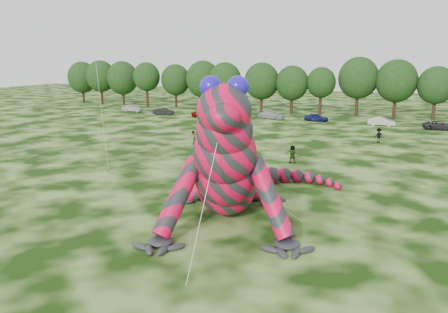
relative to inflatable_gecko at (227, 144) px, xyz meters
name	(u,v)px	position (x,y,z in m)	size (l,w,h in m)	color
ground	(147,214)	(-4.66, -2.76, -4.65)	(240.00, 240.00, 0.00)	#16330A
inflatable_gecko	(227,144)	(0.00, 0.00, 0.00)	(15.66, 18.60, 9.30)	red
tree_0	(83,82)	(-59.21, 56.48, 0.11)	(6.91, 6.22, 9.51)	black
tree_1	(101,82)	(-53.01, 55.29, 0.26)	(6.74, 6.07, 9.81)	black
tree_2	(123,83)	(-47.67, 56.00, 0.17)	(7.04, 6.34, 9.64)	black
tree_3	(147,85)	(-40.37, 54.31, 0.07)	(5.81, 5.23, 9.44)	black
tree_4	(176,86)	(-34.30, 55.95, -0.12)	(6.22, 5.60, 9.06)	black
tree_5	(203,85)	(-27.78, 55.68, 0.25)	(7.16, 6.44, 9.80)	black
tree_6	(225,87)	(-22.21, 53.92, 0.10)	(6.52, 5.86, 9.49)	black
tree_7	(261,88)	(-14.74, 54.04, 0.09)	(6.68, 6.01, 9.48)	black
tree_8	(292,90)	(-8.87, 54.23, -0.18)	(6.14, 5.53, 8.94)	black
tree_9	(321,91)	(-3.59, 54.59, -0.31)	(5.27, 4.74, 8.68)	black
tree_10	(358,87)	(2.74, 55.82, 0.60)	(7.09, 6.38, 10.50)	black
tree_11	(396,89)	(9.13, 55.44, 0.39)	(7.01, 6.31, 10.07)	black
tree_12	(435,93)	(15.36, 54.98, -0.16)	(5.99, 5.39, 8.97)	black
car_0	(133,108)	(-38.23, 45.52, -3.95)	(1.66, 4.12, 1.40)	silver
car_1	(163,112)	(-30.22, 43.55, -4.02)	(1.34, 3.83, 1.26)	black
car_2	(204,114)	(-21.80, 43.29, -4.02)	(2.09, 4.54, 1.26)	#850806
car_3	(271,115)	(-10.30, 45.94, -3.98)	(1.88, 4.63, 1.34)	#A3A6AB
car_4	(316,117)	(-2.56, 45.81, -3.99)	(1.56, 3.88, 1.32)	#131650
car_5	(382,121)	(7.66, 44.91, -3.99)	(1.40, 4.01, 1.32)	beige
car_6	(440,125)	(15.73, 43.86, -4.01)	(2.13, 4.63, 1.29)	#252528
spectator_0	(204,142)	(-10.35, 18.40, -3.82)	(0.60, 0.40, 1.66)	gray
spectator_2	(379,136)	(8.07, 29.87, -3.75)	(1.17, 0.67, 1.80)	gray
spectator_1	(193,138)	(-12.66, 20.31, -3.83)	(0.80, 0.62, 1.64)	gray
spectator_5	(292,154)	(0.78, 15.39, -3.76)	(1.65, 0.52, 1.77)	gray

